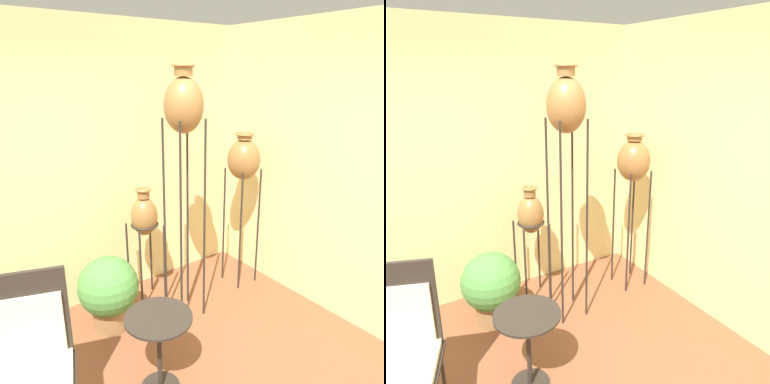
# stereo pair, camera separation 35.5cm
# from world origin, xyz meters

# --- Properties ---
(wall_back) EXTENTS (8.00, 0.06, 2.70)m
(wall_back) POSITION_xyz_m (0.00, 2.03, 1.35)
(wall_back) COLOR beige
(wall_back) RESTS_ON ground_plane
(vase_stand_tall) EXTENTS (0.33, 0.33, 2.29)m
(vase_stand_tall) POSITION_xyz_m (0.86, 1.26, 1.93)
(vase_stand_tall) COLOR #28231E
(vase_stand_tall) RESTS_ON ground_plane
(vase_stand_medium) EXTENTS (0.33, 0.33, 1.65)m
(vase_stand_medium) POSITION_xyz_m (1.69, 1.38, 1.36)
(vase_stand_medium) COLOR #28231E
(vase_stand_medium) RESTS_ON ground_plane
(vase_stand_short) EXTENTS (0.28, 0.28, 1.19)m
(vase_stand_short) POSITION_xyz_m (0.68, 1.66, 0.90)
(vase_stand_short) COLOR #28231E
(vase_stand_short) RESTS_ON ground_plane
(chair) EXTENTS (0.64, 0.65, 1.12)m
(chair) POSITION_xyz_m (-0.64, 0.74, 0.62)
(chair) COLOR #28231E
(chair) RESTS_ON ground_plane
(side_table) EXTENTS (0.48, 0.48, 0.62)m
(side_table) POSITION_xyz_m (0.18, 0.62, 0.45)
(side_table) COLOR #28231E
(side_table) RESTS_ON ground_plane
(potted_plant) EXTENTS (0.54, 0.54, 0.69)m
(potted_plant) POSITION_xyz_m (0.19, 1.48, 0.38)
(potted_plant) COLOR olive
(potted_plant) RESTS_ON ground_plane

